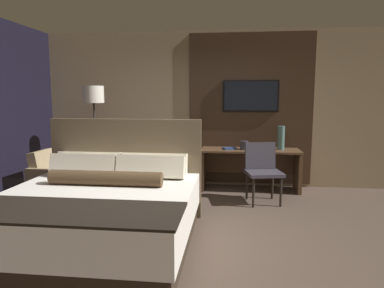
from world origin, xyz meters
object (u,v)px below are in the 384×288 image
at_px(floor_lamp, 94,103).
at_px(vase_tall, 281,138).
at_px(book, 230,148).
at_px(armchair_by_window, 59,184).
at_px(bed, 101,210).
at_px(desk, 250,162).
at_px(tv, 251,96).
at_px(desk_chair, 262,166).
at_px(vase_short, 244,145).

distance_m(floor_lamp, vase_tall, 3.24).
bearing_deg(book, armchair_by_window, -158.66).
bearing_deg(bed, floor_lamp, 113.38).
bearing_deg(desk, tv, 90.00).
height_order(desk_chair, floor_lamp, floor_lamp).
bearing_deg(armchair_by_window, tv, -64.12).
relative_size(desk_chair, vase_short, 6.17).
xyz_separation_m(floor_lamp, book, (2.26, 0.42, -0.79)).
bearing_deg(desk, floor_lamp, -169.55).
distance_m(desk_chair, book, 0.83).
xyz_separation_m(desk, tv, (0.00, 0.24, 1.15)).
distance_m(bed, armchair_by_window, 1.84).
height_order(tv, armchair_by_window, tv).
bearing_deg(book, desk_chair, -50.88).
xyz_separation_m(desk_chair, vase_tall, (0.37, 0.70, 0.37)).
xyz_separation_m(desk_chair, book, (-0.51, 0.63, 0.18)).
distance_m(bed, floor_lamp, 2.44).
xyz_separation_m(floor_lamp, vase_tall, (3.14, 0.50, -0.60)).
distance_m(vase_tall, vase_short, 0.65).
xyz_separation_m(desk_chair, floor_lamp, (-2.77, 0.21, 0.97)).
bearing_deg(desk_chair, vase_tall, 50.45).
height_order(desk_chair, book, desk_chair).
xyz_separation_m(tv, vase_short, (-0.11, -0.30, -0.85)).
distance_m(tv, book, 1.02).
bearing_deg(tv, bed, -123.23).
xyz_separation_m(tv, desk_chair, (0.15, -0.92, -1.09)).
bearing_deg(vase_short, floor_lamp, -170.51).
height_order(bed, vase_tall, bed).
relative_size(desk, desk_chair, 1.85).
relative_size(armchair_by_window, floor_lamp, 0.45).
bearing_deg(armchair_by_window, desk_chair, -80.78).
xyz_separation_m(desk, vase_tall, (0.53, 0.02, 0.43)).
bearing_deg(desk, vase_short, -149.57).
bearing_deg(desk_chair, book, 117.53).
relative_size(armchair_by_window, book, 3.14).
relative_size(floor_lamp, book, 6.94).
distance_m(tv, vase_tall, 0.92).
relative_size(bed, vase_short, 14.08).
bearing_deg(armchair_by_window, vase_tall, -70.58).
height_order(floor_lamp, vase_short, floor_lamp).
distance_m(desk, floor_lamp, 2.85).
bearing_deg(vase_tall, armchair_by_window, -162.53).
xyz_separation_m(bed, vase_tall, (2.29, 2.47, 0.55)).
relative_size(desk, book, 6.52).
height_order(desk, armchair_by_window, armchair_by_window).
bearing_deg(vase_short, bed, -124.69).
height_order(vase_tall, vase_short, vase_tall).
distance_m(desk, armchair_by_window, 3.18).
distance_m(armchair_by_window, vase_short, 3.10).
distance_m(desk, vase_tall, 0.68).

